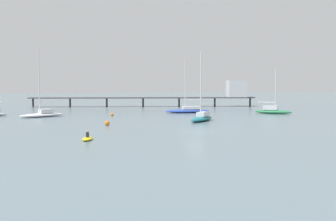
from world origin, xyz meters
The scene contains 9 objects.
ground_plane centered at (0.00, 0.00, 0.00)m, with size 400.00×400.00×0.00m, color slate.
pier centered at (16.46, 51.70, 4.02)m, with size 61.32×12.60×7.22m.
sailboat_blue centered at (6.97, 31.44, 0.66)m, with size 9.90×3.02×11.69m.
sailboat_white centered at (-23.02, 27.06, 0.72)m, with size 8.69×6.40×12.79m.
sailboat_teal centered at (4.83, 13.44, 0.74)m, with size 6.46×7.15×11.90m.
sailboat_green centered at (23.92, 25.31, 0.73)m, with size 7.42×5.96×9.64m.
dinghy_yellow centered at (-14.09, -4.76, 0.22)m, with size 1.59×2.60×1.14m.
mooring_buoy_mid centered at (-11.35, 9.73, 0.38)m, with size 0.76×0.76×0.76m, color orange.
mooring_buoy_inner centered at (-9.79, 26.21, 0.31)m, with size 0.62×0.62×0.62m, color orange.
Camera 1 is at (-13.34, -48.34, 6.54)m, focal length 40.23 mm.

